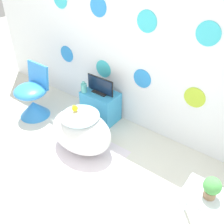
{
  "coord_description": "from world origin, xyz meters",
  "views": [
    {
      "loc": [
        1.82,
        -1.01,
        2.4
      ],
      "look_at": [
        0.47,
        0.78,
        0.78
      ],
      "focal_mm": 42.0,
      "sensor_mm": 36.0,
      "label": 1
    }
  ],
  "objects_px": {
    "tv": "(100,86)",
    "potted_plant_left": "(212,187)",
    "bathtub": "(81,131)",
    "vase": "(84,88)",
    "chair": "(33,99)"
  },
  "relations": [
    {
      "from": "bathtub",
      "to": "chair",
      "type": "bearing_deg",
      "value": 174.42
    },
    {
      "from": "bathtub",
      "to": "vase",
      "type": "bearing_deg",
      "value": 127.85
    },
    {
      "from": "chair",
      "to": "potted_plant_left",
      "type": "distance_m",
      "value": 2.77
    },
    {
      "from": "tv",
      "to": "vase",
      "type": "xyz_separation_m",
      "value": [
        -0.2,
        -0.12,
        -0.03
      ]
    },
    {
      "from": "tv",
      "to": "potted_plant_left",
      "type": "bearing_deg",
      "value": -24.26
    },
    {
      "from": "tv",
      "to": "potted_plant_left",
      "type": "height_order",
      "value": "potted_plant_left"
    },
    {
      "from": "vase",
      "to": "potted_plant_left",
      "type": "bearing_deg",
      "value": -19.24
    },
    {
      "from": "bathtub",
      "to": "tv",
      "type": "xyz_separation_m",
      "value": [
        -0.2,
        0.64,
        0.29
      ]
    },
    {
      "from": "bathtub",
      "to": "chair",
      "type": "distance_m",
      "value": 1.07
    },
    {
      "from": "chair",
      "to": "tv",
      "type": "height_order",
      "value": "chair"
    },
    {
      "from": "tv",
      "to": "potted_plant_left",
      "type": "xyz_separation_m",
      "value": [
        1.86,
        -0.84,
        0.09
      ]
    },
    {
      "from": "bathtub",
      "to": "vase",
      "type": "height_order",
      "value": "vase"
    },
    {
      "from": "potted_plant_left",
      "to": "tv",
      "type": "bearing_deg",
      "value": 155.74
    },
    {
      "from": "tv",
      "to": "vase",
      "type": "distance_m",
      "value": 0.24
    },
    {
      "from": "bathtub",
      "to": "potted_plant_left",
      "type": "xyz_separation_m",
      "value": [
        1.66,
        -0.2,
        0.38
      ]
    }
  ]
}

